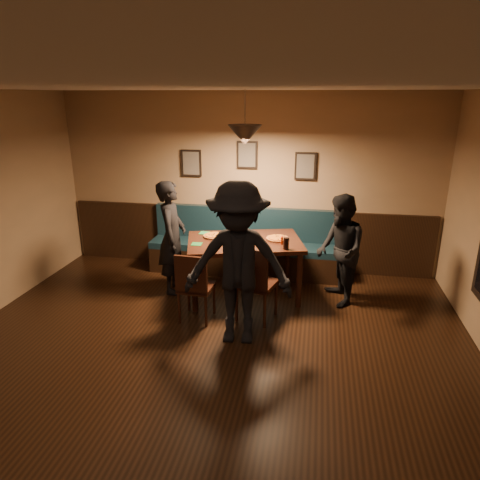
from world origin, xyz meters
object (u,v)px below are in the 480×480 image
Objects in this scene: dining_table at (244,268)px; diner_right at (340,251)px; chair_near_right at (257,282)px; diner_left at (172,237)px; chair_near_left at (196,286)px; diner_front at (238,265)px; soda_glass at (286,243)px; tabasco_bottle at (282,240)px; booth_bench at (244,243)px.

diner_right is (1.29, 0.02, 0.34)m from dining_table.
dining_table is 0.69m from chair_near_right.
diner_left is at bearing 169.69° from chair_near_right.
chair_near_left is at bearing -136.74° from dining_table.
diner_left is 1.07× the size of diner_right.
diner_front is (-1.17, -1.19, 0.18)m from diner_right.
tabasco_bottle is (-0.07, 0.18, -0.02)m from soda_glass.
diner_right is at bearing 6.70° from tabasco_bottle.
chair_near_left is 0.87m from diner_front.
booth_bench is at bearing 121.40° from chair_near_right.
chair_near_right is at bearing 72.14° from diner_front.
diner_front is 1.03m from soda_glass.
tabasco_bottle is at bearing 110.75° from soda_glass.
booth_bench is 1.85× the size of diner_left.
dining_table is at bearing 92.73° from diner_front.
diner_right is (1.03, 0.65, 0.25)m from chair_near_right.
diner_right is 9.46× the size of soda_glass.
chair_near_left is 0.61× the size of diner_right.
chair_near_left is 1.03m from diner_left.
diner_front is 11.75× the size of soda_glass.
tabasco_bottle reaches higher than chair_near_left.
diner_left is (-1.05, 0.01, 0.40)m from dining_table.
dining_table is at bearing 171.99° from tabasco_bottle.
chair_near_left is at bearing -144.90° from tabasco_bottle.
tabasco_bottle is (1.57, -0.08, 0.08)m from diner_left.
chair_near_left is 0.57× the size of diner_left.
chair_near_right is at bearing -72.52° from diner_right.
diner_front is at bearing -109.66° from tabasco_bottle.
soda_glass reaches higher than tabasco_bottle.
diner_right is (2.34, 0.01, -0.05)m from diner_left.
diner_left is at bearing 164.61° from dining_table.
booth_bench is 1.94× the size of dining_table.
diner_right is 0.79m from tabasco_bottle.
soda_glass is (0.32, 0.38, 0.40)m from chair_near_right.
soda_glass is at bearing 65.20° from chair_near_right.
diner_left is at bearing 129.11° from chair_near_left.
dining_table is at bearing -97.75° from diner_left.
soda_glass reaches higher than chair_near_left.
diner_right is at bearing 42.21° from diner_front.
chair_near_right reaches higher than chair_near_left.
diner_right reaches higher than dining_table.
chair_near_right reaches higher than tabasco_bottle.
soda_glass is at bearing -83.78° from diner_right.
chair_near_right is 1.24m from diner_right.
diner_front is (0.61, -0.40, 0.48)m from chair_near_left.
booth_bench is at bearing 94.41° from diner_front.
soda_glass is at bearing -69.25° from tabasco_bottle.
chair_near_right is 0.71m from diner_front.
tabasco_bottle is at bearing 81.19° from chair_near_right.
booth_bench reaches higher than tabasco_bottle.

